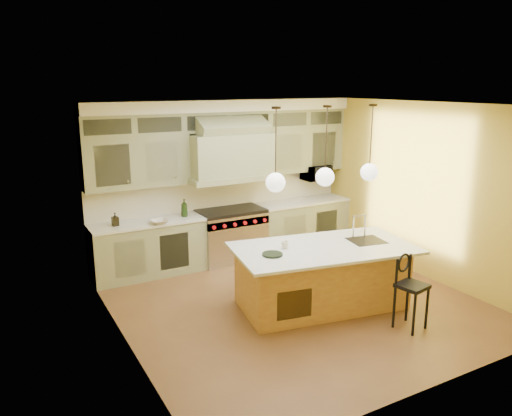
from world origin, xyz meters
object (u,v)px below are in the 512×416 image
range (231,234)px  counter_stool (410,288)px  microwave (316,173)px  kitchen_island (322,275)px

range → counter_stool: size_ratio=1.18×
range → microwave: (1.95, 0.11, 0.96)m
range → counter_stool: (0.89, -3.52, 0.08)m
counter_stool → microwave: (1.06, 3.62, 0.88)m
range → microwave: size_ratio=2.21×
microwave → kitchen_island: bearing=-123.5°
kitchen_island → microwave: 3.16m
counter_stool → microwave: 3.88m
kitchen_island → microwave: size_ratio=5.10×
range → kitchen_island: bearing=-83.1°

